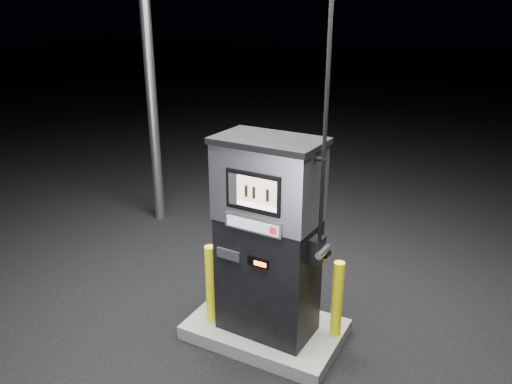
% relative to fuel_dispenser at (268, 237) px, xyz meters
% --- Properties ---
extents(ground, '(80.00, 80.00, 0.00)m').
position_rel_fuel_dispenser_xyz_m(ground, '(-0.05, 0.06, -1.21)').
color(ground, black).
rests_on(ground, ground).
extents(pump_island, '(1.60, 1.00, 0.15)m').
position_rel_fuel_dispenser_xyz_m(pump_island, '(-0.05, 0.06, -1.13)').
color(pump_island, '#5F5F5A').
rests_on(pump_island, ground).
extents(fuel_dispenser, '(1.14, 0.65, 4.27)m').
position_rel_fuel_dispenser_xyz_m(fuel_dispenser, '(0.00, 0.00, 0.00)').
color(fuel_dispenser, black).
rests_on(fuel_dispenser, pump_island).
extents(bollard_left, '(0.14, 0.14, 0.87)m').
position_rel_fuel_dispenser_xyz_m(bollard_left, '(-0.60, -0.14, -0.62)').
color(bollard_left, '#FDF90E').
rests_on(bollard_left, pump_island).
extents(bollard_right, '(0.13, 0.13, 0.83)m').
position_rel_fuel_dispenser_xyz_m(bollard_right, '(0.67, 0.23, -0.64)').
color(bollard_right, '#FDF90E').
rests_on(bollard_right, pump_island).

